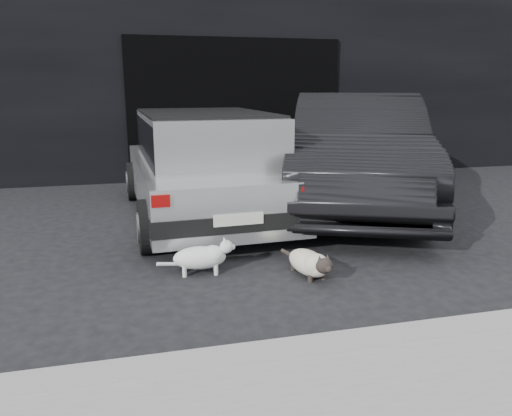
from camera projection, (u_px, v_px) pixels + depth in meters
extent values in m
plane|color=black|center=(223.00, 243.00, 5.67)|extent=(80.00, 80.00, 0.00)
cube|color=black|center=(216.00, 50.00, 10.96)|extent=(34.00, 4.00, 5.00)
cube|color=black|center=(236.00, 110.00, 9.35)|extent=(4.00, 0.10, 2.60)
cube|color=gray|center=(434.00, 336.00, 3.45)|extent=(18.00, 0.25, 0.12)
cube|color=#BBBFC0|center=(203.00, 182.00, 6.73)|extent=(1.86, 3.89, 0.61)
cube|color=#BBBFC0|center=(204.00, 138.00, 6.40)|extent=(1.60, 2.61, 0.61)
cube|color=black|center=(204.00, 138.00, 6.40)|extent=(1.61, 2.51, 0.49)
cube|color=black|center=(237.00, 223.00, 5.03)|extent=(1.73, 0.23, 0.18)
cube|color=black|center=(183.00, 167.00, 8.46)|extent=(1.73, 0.23, 0.18)
cube|color=silver|center=(239.00, 220.00, 4.94)|extent=(0.51, 0.04, 0.12)
cube|color=#8C0707|center=(161.00, 201.00, 4.68)|extent=(0.18, 0.04, 0.12)
cube|color=#8C0707|center=(310.00, 192.00, 5.10)|extent=(0.18, 0.04, 0.12)
cube|color=black|center=(204.00, 113.00, 6.32)|extent=(1.59, 2.35, 0.03)
cylinder|color=black|center=(149.00, 227.00, 5.26)|extent=(0.24, 0.60, 0.59)
cylinder|color=slate|center=(138.00, 227.00, 5.23)|extent=(0.03, 0.32, 0.32)
cylinder|color=black|center=(297.00, 215.00, 5.72)|extent=(0.24, 0.60, 0.59)
cylinder|color=slate|center=(306.00, 215.00, 5.76)|extent=(0.03, 0.32, 0.32)
cylinder|color=black|center=(135.00, 181.00, 7.77)|extent=(0.24, 0.60, 0.59)
cylinder|color=slate|center=(127.00, 182.00, 7.74)|extent=(0.03, 0.32, 0.32)
cylinder|color=black|center=(238.00, 176.00, 8.23)|extent=(0.24, 0.60, 0.59)
cylinder|color=slate|center=(245.00, 175.00, 8.27)|extent=(0.03, 0.32, 0.32)
imported|color=black|center=(356.00, 151.00, 7.28)|extent=(3.52, 5.25, 1.64)
ellipsoid|color=beige|center=(308.00, 263.00, 4.69)|extent=(0.37, 0.60, 0.22)
ellipsoid|color=beige|center=(316.00, 265.00, 4.56)|extent=(0.28, 0.28, 0.20)
ellipsoid|color=black|center=(324.00, 266.00, 4.42)|extent=(0.18, 0.16, 0.14)
sphere|color=black|center=(328.00, 269.00, 4.37)|extent=(0.06, 0.06, 0.06)
cone|color=black|center=(328.00, 258.00, 4.44)|extent=(0.06, 0.07, 0.07)
cone|color=black|center=(320.00, 259.00, 4.41)|extent=(0.06, 0.07, 0.07)
cylinder|color=black|center=(324.00, 276.00, 4.59)|extent=(0.05, 0.05, 0.07)
cylinder|color=black|center=(310.00, 278.00, 4.54)|extent=(0.05, 0.05, 0.07)
cylinder|color=black|center=(306.00, 264.00, 4.89)|extent=(0.05, 0.05, 0.07)
cylinder|color=black|center=(293.00, 267.00, 4.83)|extent=(0.05, 0.05, 0.07)
cylinder|color=black|center=(293.00, 256.00, 4.98)|extent=(0.19, 0.29, 0.09)
ellipsoid|color=white|center=(200.00, 258.00, 4.71)|extent=(0.52, 0.29, 0.22)
ellipsoid|color=white|center=(213.00, 255.00, 4.73)|extent=(0.23, 0.23, 0.18)
ellipsoid|color=silver|center=(226.00, 247.00, 4.73)|extent=(0.14, 0.15, 0.13)
sphere|color=silver|center=(232.00, 247.00, 4.74)|extent=(0.06, 0.06, 0.06)
cone|color=silver|center=(224.00, 240.00, 4.75)|extent=(0.06, 0.05, 0.07)
cone|color=silver|center=(225.00, 242.00, 4.68)|extent=(0.06, 0.05, 0.07)
cylinder|color=silver|center=(215.00, 264.00, 4.82)|extent=(0.04, 0.04, 0.12)
cylinder|color=silver|center=(216.00, 269.00, 4.70)|extent=(0.04, 0.04, 0.12)
cylinder|color=silver|center=(184.00, 266.00, 4.77)|extent=(0.04, 0.04, 0.12)
cylinder|color=silver|center=(185.00, 271.00, 4.65)|extent=(0.04, 0.04, 0.12)
cylinder|color=silver|center=(171.00, 264.00, 4.68)|extent=(0.27, 0.11, 0.08)
ellipsoid|color=gray|center=(190.00, 257.00, 4.67)|extent=(0.19, 0.15, 0.09)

